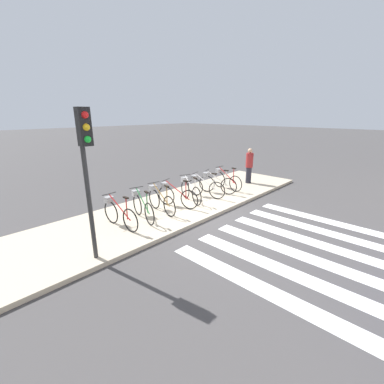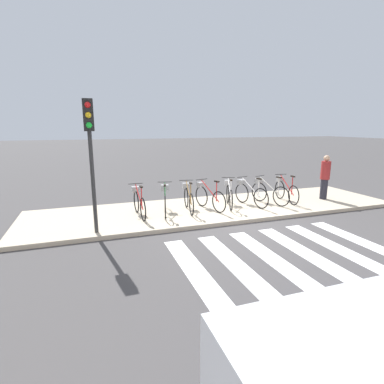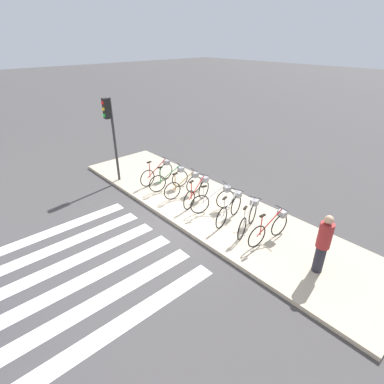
% 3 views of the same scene
% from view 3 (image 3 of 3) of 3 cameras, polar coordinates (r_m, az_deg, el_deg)
% --- Properties ---
extents(ground_plane, '(120.00, 120.00, 0.00)m').
position_cam_3_polar(ground_plane, '(9.94, -3.65, -6.25)').
color(ground_plane, '#423F3F').
extents(sidewalk, '(12.61, 3.22, 0.12)m').
position_cam_3_polar(sidewalk, '(10.81, 3.01, -2.80)').
color(sidewalk, '#B7A88E').
rests_on(sidewalk, ground_plane).
extents(road_crosswalk, '(4.95, 8.00, 0.01)m').
position_cam_3_polar(road_crosswalk, '(8.57, -29.90, -17.12)').
color(road_crosswalk, silver).
rests_on(road_crosswalk, ground_plane).
extents(parked_bicycle_0, '(0.46, 1.67, 1.02)m').
position_cam_3_polar(parked_bicycle_0, '(12.37, -6.39, 3.83)').
color(parked_bicycle_0, black).
rests_on(parked_bicycle_0, sidewalk).
extents(parked_bicycle_1, '(0.56, 1.63, 1.02)m').
position_cam_3_polar(parked_bicycle_1, '(11.75, -4.03, 2.60)').
color(parked_bicycle_1, black).
rests_on(parked_bicycle_1, sidewalk).
extents(parked_bicycle_2, '(0.46, 1.65, 1.02)m').
position_cam_3_polar(parked_bicycle_2, '(11.23, -1.26, 1.41)').
color(parked_bicycle_2, black).
rests_on(parked_bicycle_2, sidewalk).
extents(parked_bicycle_3, '(0.58, 1.62, 1.02)m').
position_cam_3_polar(parked_bicycle_3, '(10.76, 1.17, 0.16)').
color(parked_bicycle_3, black).
rests_on(parked_bicycle_3, sidewalk).
extents(parked_bicycle_4, '(0.68, 1.58, 1.02)m').
position_cam_3_polar(parked_bicycle_4, '(10.29, 4.45, -1.27)').
color(parked_bicycle_4, black).
rests_on(parked_bicycle_4, sidewalk).
extents(parked_bicycle_5, '(0.54, 1.63, 1.02)m').
position_cam_3_polar(parked_bicycle_5, '(9.82, 7.35, -2.98)').
color(parked_bicycle_5, black).
rests_on(parked_bicycle_5, sidewalk).
extents(parked_bicycle_6, '(0.67, 1.59, 1.02)m').
position_cam_3_polar(parked_bicycle_6, '(9.43, 10.77, -4.69)').
color(parked_bicycle_6, black).
rests_on(parked_bicycle_6, sidewalk).
extents(parked_bicycle_7, '(0.46, 1.66, 1.02)m').
position_cam_3_polar(parked_bicycle_7, '(9.10, 14.78, -6.46)').
color(parked_bicycle_7, black).
rests_on(parked_bicycle_7, sidewalk).
extents(pedestrian, '(0.34, 0.34, 1.67)m').
position_cam_3_polar(pedestrian, '(8.16, 23.70, -8.89)').
color(pedestrian, '#23232D').
rests_on(pedestrian, sidewalk).
extents(traffic_light, '(0.24, 0.40, 3.36)m').
position_cam_3_polar(traffic_light, '(12.20, -15.40, 12.52)').
color(traffic_light, '#2D2D2D').
rests_on(traffic_light, sidewalk).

